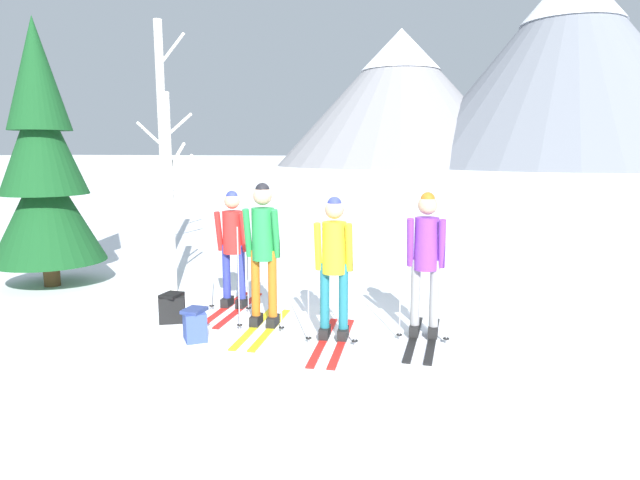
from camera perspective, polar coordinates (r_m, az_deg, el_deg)
The scene contains 11 objects.
ground_plane at distance 7.14m, azimuth -1.16°, elevation -8.78°, with size 400.00×400.00×0.00m, color white.
skier_in_red at distance 7.82m, azimuth -8.90°, elevation -0.33°, with size 0.61×1.77×1.66m.
skier_in_green at distance 6.89m, azimuth -5.87°, elevation -0.82°, with size 0.61×1.66×1.82m.
skier_in_yellow at distance 6.40m, azimuth 1.45°, elevation -2.41°, with size 0.60×1.70×1.69m.
skier_in_purple at distance 6.61m, azimuth 10.85°, elevation -1.66°, with size 0.61×1.65×1.73m.
pine_tree_near at distance 9.93m, azimuth -26.58°, elevation 6.75°, with size 1.76×1.76×4.25m.
birch_tree_tall at distance 11.68m, azimuth -15.82°, elevation 9.84°, with size 0.88×0.73×4.71m.
birch_tree_slender at distance 8.80m, azimuth -15.24°, elevation 4.66°, with size 0.22×0.75×3.06m.
backpack_on_snow_front at distance 6.74m, azimuth -12.76°, elevation -8.48°, with size 0.39×0.40×0.38m.
backpack_on_snow_beside at distance 7.49m, azimuth -14.97°, elevation -6.76°, with size 0.40×0.37×0.38m.
mountain_ridge_distant at distance 80.48m, azimuth 18.69°, elevation 15.67°, with size 59.57×40.94×25.63m.
Camera 1 is at (2.30, -6.39, 2.21)m, focal length 31.11 mm.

